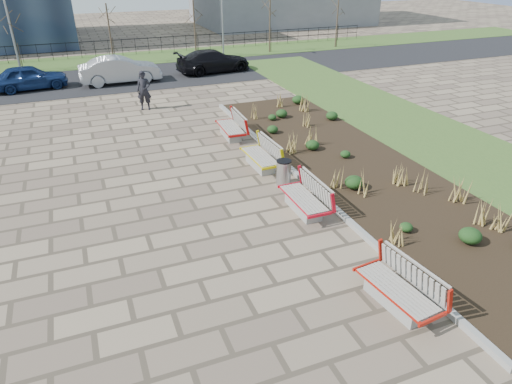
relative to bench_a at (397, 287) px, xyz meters
name	(u,v)px	position (x,y,z in m)	size (l,w,h in m)	color
ground	(244,293)	(-3.00, 1.62, -0.50)	(120.00, 120.00, 0.00)	#83715A
planting_bed	(356,167)	(3.25, 6.62, -0.45)	(4.50, 18.00, 0.10)	black
planting_curb	(299,176)	(0.92, 6.62, -0.42)	(0.16, 18.00, 0.15)	gray
grass_verge_near	(457,149)	(8.00, 6.62, -0.48)	(5.00, 38.00, 0.04)	#33511E
grass_verge_far	(112,60)	(-3.00, 29.62, -0.48)	(80.00, 5.00, 0.04)	#33511E
road	(122,79)	(-3.00, 23.62, -0.49)	(80.00, 7.00, 0.02)	black
bench_a	(397,287)	(0.00, 0.00, 0.00)	(0.90, 2.10, 1.00)	#B1170B
bench_b	(304,197)	(0.00, 4.51, 0.00)	(0.90, 2.10, 1.00)	red
bench_c	(260,155)	(0.00, 7.99, 0.00)	(0.90, 2.10, 1.00)	#D9C30B
bench_d	(230,126)	(0.00, 11.35, 0.00)	(0.90, 2.10, 1.00)	#B90D0C
litter_bin	(284,173)	(0.22, 6.41, -0.07)	(0.49, 0.49, 0.86)	#B2B2B7
pedestrian	(144,91)	(-2.70, 16.65, 0.46)	(0.70, 0.46, 1.92)	black
car_blue	(29,77)	(-8.20, 22.86, 0.21)	(1.64, 4.07, 1.39)	navy
car_silver	(120,70)	(-3.17, 22.52, 0.30)	(1.64, 4.71, 1.55)	#97999E
car_black	(213,61)	(2.88, 23.20, 0.23)	(2.00, 4.92, 1.43)	black
tree_b	(14,40)	(-9.00, 28.12, 1.54)	(1.40, 1.40, 4.00)	#4C3D2D
tree_c	(110,34)	(-3.00, 28.12, 1.54)	(1.40, 1.40, 4.00)	#4C3D2D
tree_d	(195,30)	(3.00, 28.12, 1.54)	(1.40, 1.40, 4.00)	#4C3D2D
tree_e	(270,25)	(9.00, 28.12, 1.54)	(1.40, 1.40, 4.00)	#4C3D2D
tree_f	(337,22)	(15.00, 28.12, 1.54)	(1.40, 1.40, 4.00)	#4C3D2D
lamp_west	(10,24)	(-9.00, 27.62, 2.54)	(0.24, 0.60, 6.00)	gray
lamp_east	(222,15)	(5.00, 27.62, 2.54)	(0.24, 0.60, 6.00)	gray
railing_fence	(109,48)	(-3.00, 31.12, 0.14)	(44.00, 0.10, 1.20)	black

